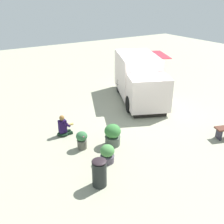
{
  "coord_description": "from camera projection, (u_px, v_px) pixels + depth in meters",
  "views": [
    {
      "loc": [
        -9.44,
        7.78,
        5.52
      ],
      "look_at": [
        -1.42,
        2.71,
        1.19
      ],
      "focal_mm": 42.24,
      "sensor_mm": 36.0,
      "label": 1
    }
  ],
  "objects": [
    {
      "name": "ground_plane",
      "position": [
        142.0,
        112.0,
        13.33
      ],
      "size": [
        40.0,
        40.0,
        0.0
      ],
      "primitive_type": "plane",
      "color": "#9D9D85"
    },
    {
      "name": "food_truck",
      "position": [
        139.0,
        80.0,
        14.48
      ],
      "size": [
        5.32,
        4.08,
        2.37
      ],
      "color": "silver",
      "rests_on": "ground_plane"
    },
    {
      "name": "person_customer",
      "position": [
        63.0,
        128.0,
        11.03
      ],
      "size": [
        0.45,
        0.74,
        0.91
      ],
      "color": "black",
      "rests_on": "ground_plane"
    },
    {
      "name": "planter_flowering_near",
      "position": [
        113.0,
        135.0,
        10.27
      ],
      "size": [
        0.64,
        0.64,
        0.88
      ],
      "color": "#495349",
      "rests_on": "ground_plane"
    },
    {
      "name": "planter_flowering_far",
      "position": [
        82.0,
        140.0,
        10.05
      ],
      "size": [
        0.43,
        0.43,
        0.71
      ],
      "color": "#525045",
      "rests_on": "ground_plane"
    },
    {
      "name": "planter_flowering_side",
      "position": [
        107.0,
        154.0,
        9.26
      ],
      "size": [
        0.51,
        0.51,
        0.68
      ],
      "color": "#514956",
      "rests_on": "ground_plane"
    },
    {
      "name": "trash_bin",
      "position": [
        99.0,
        173.0,
        8.08
      ],
      "size": [
        0.46,
        0.46,
        0.94
      ],
      "color": "#212624",
      "rests_on": "ground_plane"
    }
  ]
}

